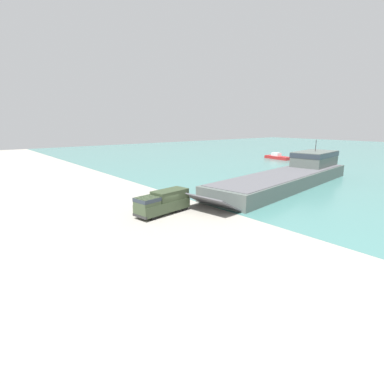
{
  "coord_description": "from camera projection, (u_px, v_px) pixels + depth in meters",
  "views": [
    {
      "loc": [
        30.34,
        -20.83,
        11.26
      ],
      "look_at": [
        -0.37,
        4.14,
        2.12
      ],
      "focal_mm": 28.0,
      "sensor_mm": 36.0,
      "label": 1
    }
  ],
  "objects": [
    {
      "name": "ground_plane",
      "position": [
        169.0,
        213.0,
        38.27
      ],
      "size": [
        240.0,
        240.0,
        0.0
      ],
      "primitive_type": "plane",
      "color": "#9E998E"
    },
    {
      "name": "landing_craft",
      "position": [
        293.0,
        174.0,
        56.34
      ],
      "size": [
        13.79,
        43.32,
        7.86
      ],
      "rotation": [
        0.0,
        0.0,
        0.14
      ],
      "color": "#56605B",
      "rests_on": "ground_plane"
    },
    {
      "name": "military_truck",
      "position": [
        163.0,
        202.0,
        37.7
      ],
      "size": [
        3.54,
        7.83,
        2.9
      ],
      "rotation": [
        0.0,
        0.0,
        -1.42
      ],
      "color": "#3D4C33",
      "rests_on": "ground_plane"
    },
    {
      "name": "soldier_on_ramp",
      "position": [
        163.0,
        200.0,
        40.8
      ],
      "size": [
        0.4,
        0.5,
        1.66
      ],
      "rotation": [
        0.0,
        0.0,
        3.58
      ],
      "color": "#475638",
      "rests_on": "ground_plane"
    },
    {
      "name": "moored_boat_a",
      "position": [
        277.0,
        157.0,
        95.97
      ],
      "size": [
        9.18,
        3.73,
        1.96
      ],
      "rotation": [
        0.0,
        0.0,
        4.6
      ],
      "color": "#B22323",
      "rests_on": "ground_plane"
    },
    {
      "name": "moored_boat_b",
      "position": [
        330.0,
        160.0,
        88.24
      ],
      "size": [
        5.67,
        7.04,
        1.97
      ],
      "rotation": [
        0.0,
        0.0,
        0.53
      ],
      "color": "#2D7060",
      "rests_on": "ground_plane"
    },
    {
      "name": "mooring_bollard",
      "position": [
        181.0,
        196.0,
        45.38
      ],
      "size": [
        0.3,
        0.3,
        0.92
      ],
      "color": "#333338",
      "rests_on": "ground_plane"
    },
    {
      "name": "cargo_crate",
      "position": [
        144.0,
        206.0,
        40.8
      ],
      "size": [
        0.63,
        0.73,
        0.56
      ],
      "primitive_type": "cube",
      "rotation": [
        0.0,
        0.0,
        -0.12
      ],
      "color": "#4C4738",
      "rests_on": "ground_plane"
    }
  ]
}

